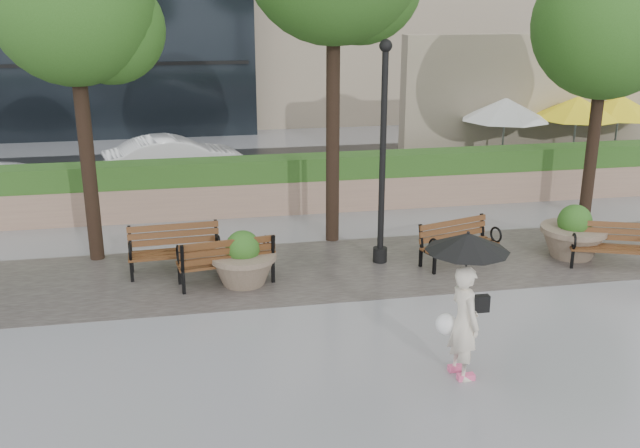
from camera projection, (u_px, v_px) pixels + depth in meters
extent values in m
plane|color=gray|center=(305.00, 344.00, 10.83)|extent=(100.00, 100.00, 0.00)
cube|color=#383330|center=(279.00, 272.00, 13.64)|extent=(28.00, 3.20, 0.01)
cube|color=#A28068|center=(258.00, 196.00, 17.26)|extent=(24.00, 0.80, 0.80)
cube|color=#29521B|center=(257.00, 169.00, 17.05)|extent=(24.00, 0.75, 0.55)
cube|color=tan|center=(564.00, 102.00, 21.23)|extent=(10.00, 0.60, 4.00)
cube|color=#29521B|center=(581.00, 171.00, 19.56)|extent=(8.00, 0.50, 0.90)
cube|color=black|center=(244.00, 173.00, 21.12)|extent=(40.00, 7.00, 0.00)
cube|color=brown|center=(175.00, 253.00, 13.43)|extent=(1.74, 0.61, 0.05)
cube|color=brown|center=(173.00, 234.00, 13.59)|extent=(1.72, 0.21, 0.40)
cube|color=black|center=(176.00, 263.00, 13.52)|extent=(1.75, 0.71, 0.44)
torus|color=black|center=(130.00, 251.00, 13.03)|extent=(0.07, 0.36, 0.35)
torus|color=black|center=(219.00, 244.00, 13.40)|extent=(0.07, 0.36, 0.35)
cube|color=brown|center=(226.00, 261.00, 13.01)|extent=(1.79, 0.77, 0.05)
cube|color=brown|center=(228.00, 251.00, 12.67)|extent=(1.73, 0.38, 0.41)
cube|color=black|center=(226.00, 272.00, 13.04)|extent=(1.81, 0.87, 0.44)
torus|color=black|center=(266.00, 245.00, 13.37)|extent=(0.10, 0.36, 0.36)
torus|color=black|center=(178.00, 255.00, 12.85)|extent=(0.10, 0.36, 0.36)
cube|color=brown|center=(460.00, 246.00, 13.91)|extent=(1.66, 0.93, 0.04)
cube|color=brown|center=(453.00, 229.00, 14.04)|extent=(1.55, 0.58, 0.37)
cube|color=black|center=(459.00, 254.00, 13.99)|extent=(1.69, 1.01, 0.41)
torus|color=black|center=(434.00, 247.00, 13.40)|extent=(0.14, 0.33, 0.33)
torus|color=black|center=(496.00, 235.00, 14.07)|extent=(0.14, 0.33, 0.33)
cube|color=brown|center=(612.00, 248.00, 13.77)|extent=(1.67, 1.00, 0.04)
cube|color=brown|center=(611.00, 231.00, 13.92)|extent=(1.54, 0.65, 0.37)
cube|color=black|center=(611.00, 257.00, 13.85)|extent=(1.70, 1.08, 0.41)
torus|color=black|center=(574.00, 241.00, 13.69)|extent=(0.15, 0.32, 0.33)
cylinder|color=#7F6B56|center=(243.00, 256.00, 12.93)|extent=(1.22, 1.22, 0.10)
sphere|color=#244C15|center=(243.00, 248.00, 12.88)|extent=(0.63, 0.63, 0.63)
cylinder|color=#7F6B56|center=(574.00, 230.00, 14.28)|extent=(1.30, 1.30, 0.10)
sphere|color=#244C15|center=(575.00, 221.00, 14.22)|extent=(0.67, 0.67, 0.67)
cylinder|color=black|center=(383.00, 160.00, 13.53)|extent=(0.12, 0.12, 4.14)
cylinder|color=black|center=(380.00, 255.00, 14.12)|extent=(0.28, 0.28, 0.30)
sphere|color=black|center=(386.00, 46.00, 12.87)|extent=(0.24, 0.24, 0.24)
cylinder|color=black|center=(86.00, 147.00, 13.64)|extent=(0.28, 0.28, 4.59)
sphere|color=#244C15|center=(71.00, 4.00, 12.83)|extent=(2.96, 2.96, 2.96)
sphere|color=#244C15|center=(110.00, 29.00, 13.36)|extent=(2.07, 2.07, 2.07)
cylinder|color=black|center=(333.00, 114.00, 14.60)|extent=(0.28, 0.28, 5.48)
cylinder|color=black|center=(594.00, 130.00, 16.49)|extent=(0.28, 0.28, 4.13)
sphere|color=#244C15|center=(607.00, 25.00, 15.77)|extent=(3.29, 3.29, 3.29)
sphere|color=#244C15|center=(621.00, 43.00, 16.28)|extent=(2.31, 2.31, 2.31)
cylinder|color=black|center=(500.00, 177.00, 20.53)|extent=(0.40, 0.40, 0.10)
cylinder|color=#99999E|center=(503.00, 141.00, 20.21)|extent=(0.06, 0.06, 2.20)
cone|color=white|center=(505.00, 109.00, 19.93)|extent=(2.50, 2.50, 0.60)
cylinder|color=black|center=(570.00, 174.00, 20.82)|extent=(0.40, 0.40, 0.10)
cylinder|color=#99999E|center=(574.00, 139.00, 20.49)|extent=(0.06, 0.06, 2.20)
cone|color=yellow|center=(577.00, 108.00, 20.21)|extent=(2.50, 2.50, 0.60)
cylinder|color=black|center=(611.00, 172.00, 21.10)|extent=(0.40, 0.40, 0.10)
cylinder|color=#99999E|center=(616.00, 137.00, 20.77)|extent=(0.06, 0.06, 2.20)
cone|color=yellow|center=(620.00, 106.00, 20.49)|extent=(2.50, 2.50, 0.60)
imported|color=white|center=(175.00, 159.00, 20.05)|extent=(4.10, 2.17, 1.29)
imported|color=silver|center=(464.00, 318.00, 9.70)|extent=(0.52, 0.69, 1.74)
cube|color=#F2598C|center=(457.00, 368.00, 10.07)|extent=(0.14, 0.25, 0.09)
cube|color=#F2598C|center=(466.00, 377.00, 9.83)|extent=(0.14, 0.25, 0.09)
cube|color=black|center=(478.00, 304.00, 9.77)|extent=(0.16, 0.34, 0.24)
sphere|color=white|center=(446.00, 324.00, 9.91)|extent=(0.30, 0.30, 0.30)
cylinder|color=black|center=(466.00, 273.00, 9.55)|extent=(0.02, 0.02, 0.92)
cone|color=black|center=(468.00, 242.00, 9.41)|extent=(1.13, 1.13, 0.24)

